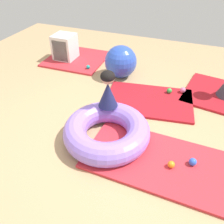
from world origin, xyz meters
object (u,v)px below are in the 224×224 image
(child_in_navy, at_px, (108,89))
(play_ball_yellow, at_px, (58,54))
(play_ball_blue, at_px, (193,162))
(play_ball_green, at_px, (169,91))
(inflatable_cushion, at_px, (107,131))
(play_ball_pink, at_px, (183,90))
(play_ball_red, at_px, (138,140))
(play_ball_orange, at_px, (171,164))
(exercise_ball_large, at_px, (121,62))
(storage_cube, at_px, (64,48))
(play_ball_teal, at_px, (88,67))

(child_in_navy, relative_size, play_ball_yellow, 8.41)
(play_ball_blue, bearing_deg, play_ball_green, 110.03)
(inflatable_cushion, xyz_separation_m, play_ball_green, (0.59, 1.44, -0.07))
(play_ball_yellow, relative_size, play_ball_pink, 0.65)
(play_ball_red, bearing_deg, play_ball_blue, -10.36)
(play_ball_orange, height_order, play_ball_yellow, play_ball_orange)
(play_ball_pink, height_order, exercise_ball_large, exercise_ball_large)
(child_in_navy, bearing_deg, inflatable_cushion, 82.93)
(play_ball_orange, xyz_separation_m, play_ball_pink, (-0.10, 1.74, 0.01))
(play_ball_yellow, xyz_separation_m, storage_cube, (0.22, -0.06, 0.21))
(child_in_navy, relative_size, exercise_ball_large, 0.88)
(play_ball_blue, xyz_separation_m, play_ball_pink, (-0.33, 1.60, 0.00))
(child_in_navy, distance_m, play_ball_orange, 1.27)
(inflatable_cushion, relative_size, play_ball_green, 13.11)
(play_ball_blue, height_order, storage_cube, storage_cube)
(child_in_navy, xyz_separation_m, play_ball_pink, (0.93, 1.18, -0.49))
(play_ball_blue, xyz_separation_m, play_ball_green, (-0.55, 1.51, -0.00))
(play_ball_orange, relative_size, play_ball_red, 1.12)
(play_ball_blue, bearing_deg, play_ball_red, 169.64)
(play_ball_yellow, bearing_deg, play_ball_pink, -11.17)
(inflatable_cushion, height_order, play_ball_orange, inflatable_cushion)
(child_in_navy, relative_size, storage_cube, 0.97)
(storage_cube, bearing_deg, exercise_ball_large, -10.75)
(play_ball_yellow, bearing_deg, child_in_navy, -42.20)
(inflatable_cushion, height_order, child_in_navy, child_in_navy)
(inflatable_cushion, bearing_deg, play_ball_yellow, 134.20)
(inflatable_cushion, distance_m, play_ball_red, 0.43)
(storage_cube, bearing_deg, child_in_navy, -44.74)
(child_in_navy, height_order, play_ball_red, child_in_navy)
(play_ball_pink, bearing_deg, exercise_ball_large, 169.02)
(play_ball_teal, bearing_deg, play_ball_orange, -43.88)
(play_ball_blue, height_order, play_ball_green, play_ball_blue)
(play_ball_orange, xyz_separation_m, play_ball_red, (-0.49, 0.26, -0.00))
(play_ball_yellow, xyz_separation_m, play_ball_green, (2.64, -0.66, 0.01))
(inflatable_cushion, xyz_separation_m, play_ball_yellow, (-2.05, 2.10, -0.08))
(play_ball_yellow, relative_size, play_ball_green, 0.73)
(play_ball_pink, bearing_deg, play_ball_blue, -78.30)
(play_ball_blue, distance_m, storage_cube, 3.64)
(play_ball_teal, bearing_deg, play_ball_blue, -38.84)
(child_in_navy, relative_size, play_ball_pink, 5.47)
(play_ball_teal, relative_size, exercise_ball_large, 0.13)
(storage_cube, bearing_deg, play_ball_red, -41.42)
(play_ball_teal, bearing_deg, exercise_ball_large, 1.12)
(play_ball_teal, relative_size, storage_cube, 0.14)
(play_ball_orange, relative_size, play_ball_yellow, 1.33)
(storage_cube, bearing_deg, play_ball_pink, -10.86)
(play_ball_red, bearing_deg, child_in_navy, 151.60)
(play_ball_pink, xyz_separation_m, storage_cube, (-2.63, 0.51, 0.19))
(play_ball_orange, distance_m, play_ball_blue, 0.27)
(inflatable_cushion, distance_m, play_ball_green, 1.56)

